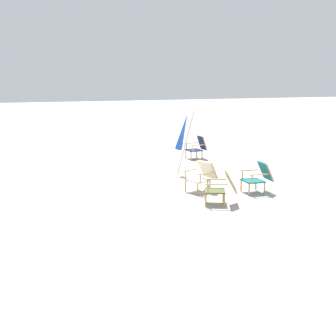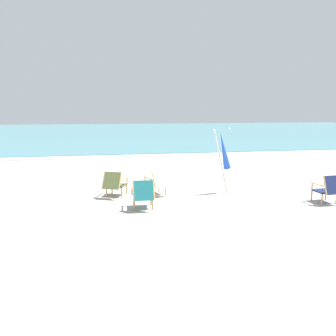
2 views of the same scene
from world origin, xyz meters
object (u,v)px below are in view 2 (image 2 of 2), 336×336
Objects in this scene: umbrella_furled_blue at (224,151)px; beach_chair_far_center at (328,188)px; beach_chair_front_left at (158,182)px; beach_chair_back_left at (114,183)px; beach_chair_mid_center at (143,194)px.

beach_chair_far_center is at bearing -30.80° from umbrella_furled_blue.
umbrella_furled_blue reaches higher than beach_chair_front_left.
umbrella_furled_blue is at bearing -5.50° from beach_chair_front_left.
beach_chair_back_left is 0.45× the size of umbrella_furled_blue.
beach_chair_front_left reaches higher than beach_chair_back_left.
beach_chair_far_center is 0.40× the size of umbrella_furled_blue.
beach_chair_front_left is at bearing 174.50° from umbrella_furled_blue.
beach_chair_front_left is 0.44× the size of umbrella_furled_blue.
umbrella_furled_blue reaches higher than beach_chair_far_center.
beach_chair_mid_center reaches higher than beach_chair_front_left.
umbrella_furled_blue is (3.28, -0.23, 0.90)m from beach_chair_back_left.
beach_chair_far_center is (5.79, -1.73, 0.01)m from beach_chair_back_left.
beach_chair_mid_center is 1.45m from beach_chair_front_left.
beach_chair_front_left is 2.18m from umbrella_furled_blue.
beach_chair_mid_center is at bearing -114.03° from beach_chair_front_left.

